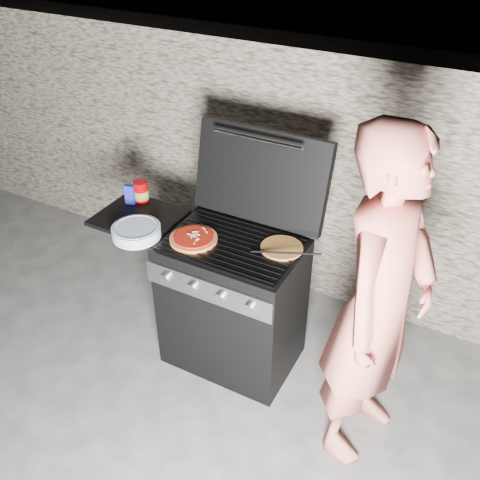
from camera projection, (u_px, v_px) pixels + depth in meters
The scene contains 10 objects.
ground at pixel (233, 354), 3.59m from camera, with size 50.00×50.00×0.00m, color #404040.
stone_wall at pixel (303, 171), 3.84m from camera, with size 8.00×0.35×1.80m, color gray.
gas_grill at pixel (199, 291), 3.43m from camera, with size 1.34×0.79×0.91m, color black, non-canonical shape.
pizza_topped at pixel (194, 238), 3.09m from camera, with size 0.28×0.28×0.03m, color #DDA458, non-canonical shape.
pizza_plain at pixel (282, 248), 3.02m from camera, with size 0.24×0.24×0.01m, color #E4A94C.
sauce_jar at pixel (141, 191), 3.44m from camera, with size 0.09×0.09×0.14m, color #950003.
blue_carton at pixel (130, 194), 3.42m from camera, with size 0.06×0.04×0.13m, color navy.
plate_stack at pixel (136, 232), 3.13m from camera, with size 0.29×0.29×0.07m, color silver.
person at pixel (379, 306), 2.57m from camera, with size 0.69×0.45×1.89m, color #D16959.
tongs at pixel (285, 254), 2.92m from camera, with size 0.01×0.01×0.40m, color black.
Camera 1 is at (1.23, -2.20, 2.67)m, focal length 40.00 mm.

